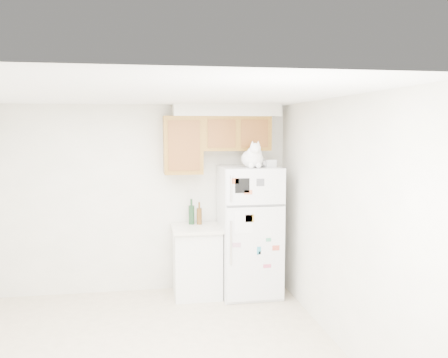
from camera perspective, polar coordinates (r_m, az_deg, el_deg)
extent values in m
cube|color=white|center=(6.43, -9.48, -2.40)|extent=(3.80, 0.04, 2.50)
cube|color=white|center=(2.54, -8.94, -15.84)|extent=(3.80, 0.04, 2.50)
cube|color=white|center=(4.85, 13.81, -5.27)|extent=(0.04, 4.00, 2.50)
cube|color=white|center=(4.37, -9.63, 10.05)|extent=(3.80, 4.00, 0.04)
cube|color=#A06E22|center=(6.30, 1.41, 5.51)|extent=(0.90, 0.33, 0.45)
cube|color=#A06E22|center=(6.21, -4.96, 4.09)|extent=(0.50, 0.33, 0.75)
cube|color=silver|center=(6.29, 0.27, 8.24)|extent=(1.40, 0.37, 0.15)
cube|color=silver|center=(6.28, 3.06, -6.24)|extent=(0.76, 0.72, 1.70)
cube|color=silver|center=(5.81, 3.91, -0.99)|extent=(0.74, 0.03, 0.44)
cube|color=silver|center=(5.97, 3.85, -9.01)|extent=(0.74, 0.03, 1.19)
cube|color=#59595B|center=(5.84, 3.90, -3.18)|extent=(0.74, 0.03, 0.02)
cylinder|color=silver|center=(5.72, 0.87, -1.15)|extent=(0.02, 0.02, 0.32)
cylinder|color=silver|center=(5.84, 0.86, -7.68)|extent=(0.02, 0.02, 0.55)
cube|color=black|center=(5.75, 2.22, -0.81)|extent=(0.18, 0.00, 0.18)
cube|color=white|center=(5.83, 2.39, -5.20)|extent=(0.22, 0.00, 0.28)
cube|color=#D46C42|center=(5.78, 2.93, -1.61)|extent=(0.10, 0.00, 0.05)
cube|color=teal|center=(5.95, 4.23, -8.59)|extent=(0.05, 0.00, 0.10)
cube|color=gold|center=(5.83, 3.10, -4.75)|extent=(0.11, 0.00, 0.10)
cube|color=#C85070|center=(6.03, 5.22, -10.39)|extent=(0.10, 0.00, 0.05)
cube|color=white|center=(5.97, 4.48, -9.00)|extent=(0.06, 0.00, 0.07)
cube|color=#BC4C3A|center=(6.00, 6.26, -8.25)|extent=(0.09, 0.00, 0.06)
cube|color=#C45C31|center=(5.72, 1.27, -0.25)|extent=(0.11, 0.00, 0.07)
cube|color=white|center=(5.93, 5.51, -6.50)|extent=(0.05, 0.00, 0.08)
cube|color=#505055|center=(5.80, 4.40, -0.41)|extent=(0.10, 0.00, 0.09)
cube|color=#3F8C6A|center=(5.95, 5.38, -7.29)|extent=(0.07, 0.00, 0.05)
cube|color=#B9849F|center=(5.87, 1.54, -7.93)|extent=(0.10, 0.00, 0.06)
cube|color=white|center=(6.32, -3.29, -9.98)|extent=(0.60, 0.60, 0.88)
cube|color=white|center=(6.19, -3.29, -5.94)|extent=(0.64, 0.64, 0.04)
ellipsoid|color=white|center=(6.01, 3.41, 2.45)|extent=(0.27, 0.37, 0.23)
ellipsoid|color=white|center=(5.90, 3.65, 2.89)|extent=(0.20, 0.16, 0.22)
sphere|color=white|center=(5.84, 3.78, 3.68)|extent=(0.14, 0.14, 0.14)
cone|color=white|center=(5.83, 3.44, 4.34)|extent=(0.05, 0.05, 0.05)
cone|color=white|center=(5.85, 4.14, 4.34)|extent=(0.05, 0.05, 0.05)
cone|color=#D88C8C|center=(5.82, 3.45, 4.29)|extent=(0.03, 0.03, 0.03)
cone|color=#D88C8C|center=(5.84, 4.15, 4.29)|extent=(0.03, 0.03, 0.03)
sphere|color=white|center=(5.79, 3.91, 3.45)|extent=(0.06, 0.06, 0.06)
sphere|color=white|center=(5.86, 3.28, 1.64)|extent=(0.07, 0.07, 0.07)
sphere|color=white|center=(5.88, 4.18, 1.65)|extent=(0.07, 0.07, 0.07)
cylinder|color=white|center=(6.16, 4.18, 1.86)|extent=(0.17, 0.23, 0.08)
cube|color=white|center=(6.26, 3.96, 2.05)|extent=(0.19, 0.14, 0.10)
cube|color=white|center=(6.13, 5.48, 1.91)|extent=(0.18, 0.15, 0.09)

